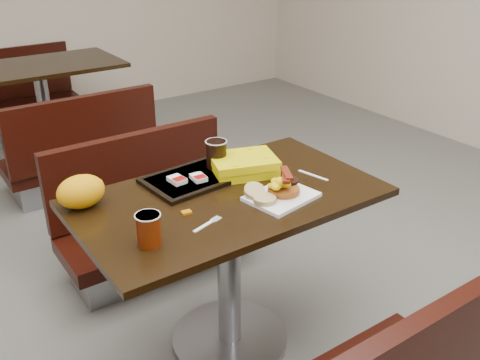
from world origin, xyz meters
TOP-DOWN VIEW (x-y plane):
  - floor at (0.00, 0.00)m, footprint 6.00×7.00m
  - table_near at (0.00, 0.00)m, footprint 1.20×0.70m
  - bench_near_n at (0.00, 0.70)m, footprint 1.00×0.46m
  - table_far at (0.00, 2.60)m, footprint 1.20×0.70m
  - bench_far_s at (0.00, 1.90)m, footprint 1.00×0.46m
  - bench_far_n at (0.00, 3.30)m, footprint 1.00×0.46m
  - platter at (0.15, -0.15)m, footprint 0.29×0.24m
  - pancake_stack at (0.17, -0.13)m, footprint 0.16×0.16m
  - sausage_patty at (0.21, -0.11)m, footprint 0.08×0.08m
  - scrambled_eggs at (0.15, -0.14)m, footprint 0.09×0.09m
  - bacon_strips at (0.17, -0.15)m, footprint 0.15×0.16m
  - muffin_bottom at (0.06, -0.15)m, footprint 0.11×0.11m
  - muffin_top at (0.06, -0.09)m, footprint 0.10×0.10m
  - coffee_cup_near at (-0.42, -0.16)m, footprint 0.11×0.11m
  - fork at (-0.21, -0.16)m, footprint 0.14×0.06m
  - knife at (0.39, -0.06)m, footprint 0.05×0.15m
  - condiment_syrup at (-0.21, -0.04)m, footprint 0.04×0.03m
  - condiment_ketchup at (-0.12, 0.10)m, footprint 0.04×0.04m
  - tray at (-0.06, 0.19)m, footprint 0.40×0.30m
  - hashbrown_sleeve_left at (-0.13, 0.18)m, footprint 0.06×0.08m
  - hashbrown_sleeve_right at (-0.05, 0.15)m, footprint 0.06×0.07m
  - coffee_cup_far at (0.08, 0.22)m, footprint 0.11×0.11m
  - clamshell at (0.17, 0.13)m, footprint 0.32×0.28m
  - paper_bag at (-0.51, 0.23)m, footprint 0.20×0.17m

SIDE VIEW (x-z plane):
  - floor at x=0.00m, z-range -0.01..0.01m
  - bench_near_n at x=0.00m, z-range 0.00..0.72m
  - bench_far_s at x=0.00m, z-range 0.00..0.72m
  - bench_far_n at x=0.00m, z-range 0.00..0.72m
  - table_near at x=0.00m, z-range 0.00..0.75m
  - table_far at x=0.00m, z-range 0.00..0.75m
  - knife at x=0.39m, z-range 0.75..0.75m
  - fork at x=-0.21m, z-range 0.75..0.75m
  - condiment_ketchup at x=-0.12m, z-range 0.75..0.76m
  - condiment_syrup at x=-0.21m, z-range 0.75..0.76m
  - platter at x=0.15m, z-range 0.75..0.77m
  - tray at x=-0.06m, z-range 0.75..0.77m
  - muffin_bottom at x=0.06m, z-range 0.77..0.78m
  - hashbrown_sleeve_right at x=-0.05m, z-range 0.77..0.79m
  - hashbrown_sleeve_left at x=-0.13m, z-range 0.77..0.79m
  - pancake_stack at x=0.17m, z-range 0.77..0.79m
  - muffin_top at x=0.06m, z-range 0.76..0.81m
  - clamshell at x=0.17m, z-range 0.75..0.82m
  - sausage_patty at x=0.21m, z-range 0.79..0.80m
  - coffee_cup_near at x=-0.42m, z-range 0.75..0.86m
  - paper_bag at x=-0.51m, z-range 0.75..0.88m
  - scrambled_eggs at x=0.15m, z-range 0.79..0.84m
  - coffee_cup_far at x=0.08m, z-range 0.77..0.89m
  - bacon_strips at x=0.17m, z-range 0.84..0.85m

